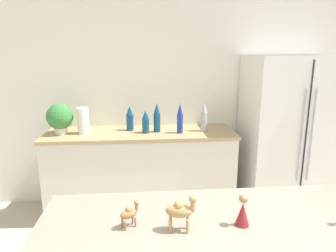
# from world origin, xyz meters

# --- Properties ---
(wall_back) EXTENTS (8.00, 0.06, 2.55)m
(wall_back) POSITION_xyz_m (0.00, 2.73, 1.27)
(wall_back) COLOR white
(wall_back) RESTS_ON ground_plane
(back_counter) EXTENTS (1.99, 0.63, 0.90)m
(back_counter) POSITION_xyz_m (-0.46, 2.40, 0.45)
(back_counter) COLOR silver
(back_counter) RESTS_ON ground_plane
(refrigerator) EXTENTS (0.95, 0.70, 1.69)m
(refrigerator) POSITION_xyz_m (1.15, 2.34, 0.84)
(refrigerator) COLOR white
(refrigerator) RESTS_ON ground_plane
(potted_plant) EXTENTS (0.27, 0.27, 0.31)m
(potted_plant) POSITION_xyz_m (-1.28, 2.38, 1.07)
(potted_plant) COLOR silver
(potted_plant) RESTS_ON back_counter
(paper_towel_roll) EXTENTS (0.12, 0.12, 0.27)m
(paper_towel_roll) POSITION_xyz_m (-1.05, 2.37, 1.04)
(paper_towel_roll) COLOR white
(paper_towel_roll) RESTS_ON back_counter
(back_bottle_0) EXTENTS (0.07, 0.07, 0.31)m
(back_bottle_0) POSITION_xyz_m (-0.29, 2.38, 1.05)
(back_bottle_0) COLOR navy
(back_bottle_0) RESTS_ON back_counter
(back_bottle_1) EXTENTS (0.07, 0.07, 0.32)m
(back_bottle_1) POSITION_xyz_m (0.21, 2.37, 1.06)
(back_bottle_1) COLOR #B2B7BC
(back_bottle_1) RESTS_ON back_counter
(back_bottle_2) EXTENTS (0.08, 0.08, 0.27)m
(back_bottle_2) POSITION_xyz_m (-0.57, 2.47, 1.03)
(back_bottle_2) COLOR navy
(back_bottle_2) RESTS_ON back_counter
(back_bottle_3) EXTENTS (0.07, 0.07, 0.24)m
(back_bottle_3) POSITION_xyz_m (-0.41, 2.34, 1.02)
(back_bottle_3) COLOR navy
(back_bottle_3) RESTS_ON back_counter
(back_bottle_4) EXTENTS (0.06, 0.06, 0.32)m
(back_bottle_4) POSITION_xyz_m (-0.05, 2.31, 1.06)
(back_bottle_4) COLOR navy
(back_bottle_4) RESTS_ON back_counter
(camel_figurine) EXTENTS (0.09, 0.07, 0.11)m
(camel_figurine) POSITION_xyz_m (-0.50, 0.45, 1.05)
(camel_figurine) COLOR olive
(camel_figurine) RESTS_ON bar_counter
(camel_figurine_second) EXTENTS (0.13, 0.07, 0.16)m
(camel_figurine_second) POSITION_xyz_m (-0.29, 0.41, 1.08)
(camel_figurine_second) COLOR tan
(camel_figurine_second) RESTS_ON bar_counter
(wise_man_figurine_crimson) EXTENTS (0.06, 0.06, 0.14)m
(wise_man_figurine_crimson) POSITION_xyz_m (-0.02, 0.43, 1.05)
(wise_man_figurine_crimson) COLOR maroon
(wise_man_figurine_crimson) RESTS_ON bar_counter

